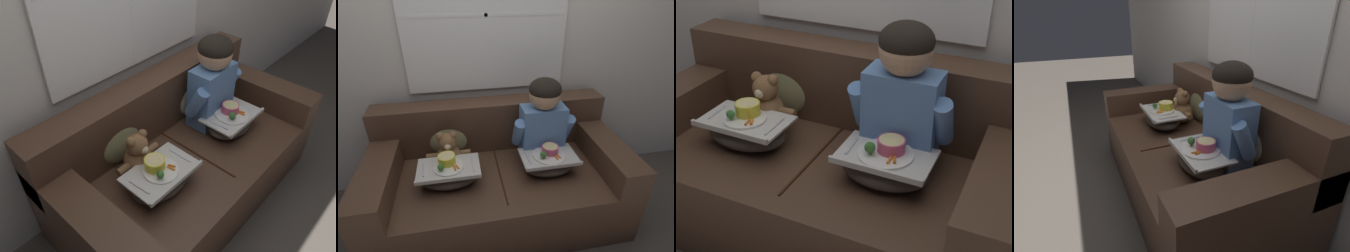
% 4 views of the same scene
% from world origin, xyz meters
% --- Properties ---
extents(ground_plane, '(14.00, 14.00, 0.00)m').
position_xyz_m(ground_plane, '(0.00, 0.00, 0.00)').
color(ground_plane, '#4C443D').
extents(wall_back_with_window, '(8.00, 0.08, 2.60)m').
position_xyz_m(wall_back_with_window, '(0.00, 0.55, 1.31)').
color(wall_back_with_window, beige).
rests_on(wall_back_with_window, ground_plane).
extents(couch, '(1.92, 0.97, 0.87)m').
position_xyz_m(couch, '(0.00, 0.06, 0.32)').
color(couch, '#4C3323').
rests_on(couch, ground_plane).
extents(throw_pillow_behind_child, '(0.39, 0.19, 0.40)m').
position_xyz_m(throw_pillow_behind_child, '(0.37, 0.30, 0.63)').
color(throw_pillow_behind_child, '#C1B293').
rests_on(throw_pillow_behind_child, couch).
extents(throw_pillow_behind_teddy, '(0.35, 0.17, 0.36)m').
position_xyz_m(throw_pillow_behind_teddy, '(-0.37, 0.30, 0.63)').
color(throw_pillow_behind_teddy, '#898456').
rests_on(throw_pillow_behind_teddy, couch).
extents(child_figure, '(0.48, 0.24, 0.68)m').
position_xyz_m(child_figure, '(0.37, 0.11, 0.82)').
color(child_figure, '#5B84BC').
rests_on(child_figure, couch).
extents(teddy_bear, '(0.33, 0.23, 0.31)m').
position_xyz_m(teddy_bear, '(-0.37, 0.11, 0.58)').
color(teddy_bear, brown).
rests_on(teddy_bear, couch).
extents(lap_tray_child, '(0.42, 0.28, 0.21)m').
position_xyz_m(lap_tray_child, '(0.37, -0.08, 0.53)').
color(lap_tray_child, '#473D33').
rests_on(lap_tray_child, child_figure).
extents(lap_tray_teddy, '(0.44, 0.28, 0.21)m').
position_xyz_m(lap_tray_teddy, '(-0.37, -0.07, 0.53)').
color(lap_tray_teddy, '#473D33').
rests_on(lap_tray_teddy, teddy_bear).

